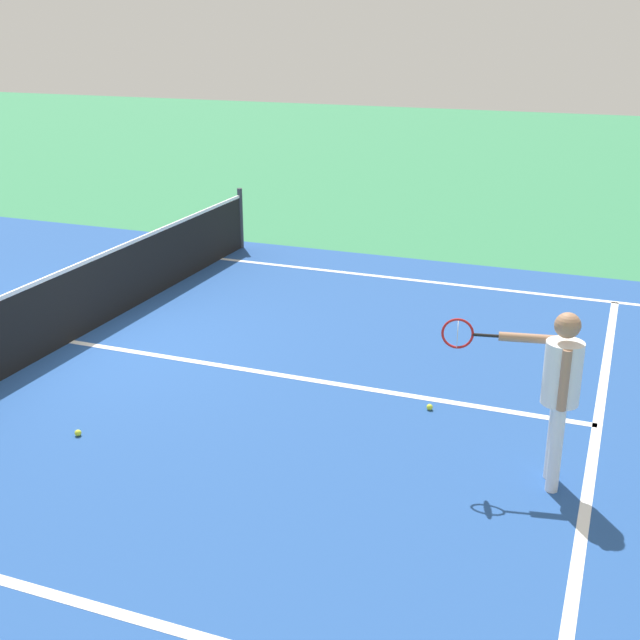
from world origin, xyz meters
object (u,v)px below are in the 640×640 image
at_px(player_near, 558,381).
at_px(tennis_ball_near_net, 78,433).
at_px(tennis_ball_mid_court, 430,407).
at_px(net, 67,305).

bearing_deg(player_near, tennis_ball_near_net, 99.74).
bearing_deg(tennis_ball_mid_court, tennis_ball_near_net, 120.22).
relative_size(player_near, tennis_ball_near_net, 24.33).
bearing_deg(net, player_near, -102.13).
xyz_separation_m(tennis_ball_near_net, tennis_ball_mid_court, (1.80, -3.09, 0.00)).
height_order(net, tennis_ball_near_net, net).
relative_size(player_near, tennis_ball_mid_court, 24.33).
bearing_deg(tennis_ball_mid_court, net, 86.92).
xyz_separation_m(net, player_near, (-1.30, -6.05, 0.50)).
relative_size(net, player_near, 6.17).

